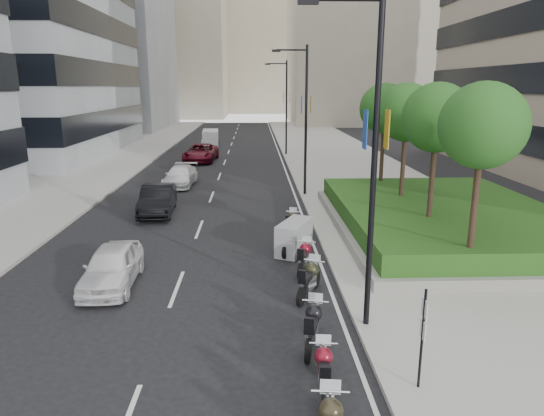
{
  "coord_description": "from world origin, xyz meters",
  "views": [
    {
      "loc": [
        1.18,
        -11.4,
        6.69
      ],
      "look_at": [
        1.86,
        7.12,
        2.0
      ],
      "focal_mm": 32.0,
      "sensor_mm": 36.0,
      "label": 1
    }
  ],
  "objects_px": {
    "motorcycle_5": "(294,237)",
    "motorcycle_4": "(304,257)",
    "parking_sign": "(422,334)",
    "motorcycle_2": "(313,326)",
    "motorcycle_3": "(309,279)",
    "lamp_post_2": "(285,103)",
    "lamp_post_0": "(369,150)",
    "car_d": "(201,153)",
    "lamp_post_1": "(303,114)",
    "car_c": "(180,176)",
    "car_a": "(112,266)",
    "motorcycle_6": "(291,223)",
    "motorcycle_1": "(324,371)",
    "car_b": "(158,200)",
    "delivery_van": "(210,139)"
  },
  "relations": [
    {
      "from": "car_d",
      "to": "car_b",
      "type": "bearing_deg",
      "value": -86.95
    },
    {
      "from": "motorcycle_6",
      "to": "car_c",
      "type": "bearing_deg",
      "value": 45.96
    },
    {
      "from": "lamp_post_1",
      "to": "motorcycle_5",
      "type": "height_order",
      "value": "lamp_post_1"
    },
    {
      "from": "motorcycle_1",
      "to": "delivery_van",
      "type": "bearing_deg",
      "value": 13.93
    },
    {
      "from": "lamp_post_2",
      "to": "motorcycle_4",
      "type": "bearing_deg",
      "value": -92.17
    },
    {
      "from": "car_b",
      "to": "delivery_van",
      "type": "xyz_separation_m",
      "value": [
        0.32,
        29.05,
        0.1
      ]
    },
    {
      "from": "motorcycle_4",
      "to": "delivery_van",
      "type": "height_order",
      "value": "delivery_van"
    },
    {
      "from": "motorcycle_1",
      "to": "motorcycle_6",
      "type": "bearing_deg",
      "value": 5.04
    },
    {
      "from": "motorcycle_6",
      "to": "car_c",
      "type": "relative_size",
      "value": 0.42
    },
    {
      "from": "motorcycle_2",
      "to": "motorcycle_5",
      "type": "distance_m",
      "value": 7.37
    },
    {
      "from": "lamp_post_0",
      "to": "motorcycle_2",
      "type": "xyz_separation_m",
      "value": [
        -1.47,
        -0.88,
        -4.49
      ]
    },
    {
      "from": "motorcycle_4",
      "to": "delivery_van",
      "type": "bearing_deg",
      "value": 26.4
    },
    {
      "from": "parking_sign",
      "to": "car_d",
      "type": "height_order",
      "value": "parking_sign"
    },
    {
      "from": "car_a",
      "to": "lamp_post_1",
      "type": "bearing_deg",
      "value": 58.07
    },
    {
      "from": "lamp_post_2",
      "to": "car_b",
      "type": "bearing_deg",
      "value": -110.39
    },
    {
      "from": "car_b",
      "to": "parking_sign",
      "type": "bearing_deg",
      "value": -64.89
    },
    {
      "from": "car_a",
      "to": "car_d",
      "type": "bearing_deg",
      "value": 87.93
    },
    {
      "from": "parking_sign",
      "to": "car_a",
      "type": "height_order",
      "value": "parking_sign"
    },
    {
      "from": "motorcycle_2",
      "to": "car_a",
      "type": "xyz_separation_m",
      "value": [
        -6.4,
        4.22,
        0.12
      ]
    },
    {
      "from": "lamp_post_1",
      "to": "delivery_van",
      "type": "distance_m",
      "value": 26.61
    },
    {
      "from": "parking_sign",
      "to": "motorcycle_2",
      "type": "distance_m",
      "value": 3.13
    },
    {
      "from": "car_a",
      "to": "delivery_van",
      "type": "bearing_deg",
      "value": 87.99
    },
    {
      "from": "lamp_post_2",
      "to": "parking_sign",
      "type": "bearing_deg",
      "value": -89.01
    },
    {
      "from": "motorcycle_3",
      "to": "lamp_post_2",
      "type": "bearing_deg",
      "value": 22.64
    },
    {
      "from": "car_b",
      "to": "motorcycle_2",
      "type": "bearing_deg",
      "value": -68.01
    },
    {
      "from": "lamp_post_0",
      "to": "motorcycle_4",
      "type": "distance_m",
      "value": 6.43
    },
    {
      "from": "lamp_post_1",
      "to": "car_d",
      "type": "relative_size",
      "value": 1.59
    },
    {
      "from": "lamp_post_0",
      "to": "motorcycle_2",
      "type": "height_order",
      "value": "lamp_post_0"
    },
    {
      "from": "motorcycle_1",
      "to": "motorcycle_2",
      "type": "xyz_separation_m",
      "value": [
        -0.01,
        2.01,
        0.05
      ]
    },
    {
      "from": "motorcycle_1",
      "to": "car_c",
      "type": "bearing_deg",
      "value": 21.53
    },
    {
      "from": "lamp_post_2",
      "to": "car_a",
      "type": "distance_m",
      "value": 32.91
    },
    {
      "from": "car_c",
      "to": "motorcycle_1",
      "type": "bearing_deg",
      "value": -70.77
    },
    {
      "from": "motorcycle_6",
      "to": "car_d",
      "type": "relative_size",
      "value": 0.34
    },
    {
      "from": "lamp_post_1",
      "to": "motorcycle_3",
      "type": "distance_m",
      "value": 15.48
    },
    {
      "from": "lamp_post_2",
      "to": "parking_sign",
      "type": "distance_m",
      "value": 38.18
    },
    {
      "from": "lamp_post_0",
      "to": "parking_sign",
      "type": "distance_m",
      "value": 4.74
    },
    {
      "from": "lamp_post_2",
      "to": "motorcycle_1",
      "type": "bearing_deg",
      "value": -92.21
    },
    {
      "from": "car_c",
      "to": "car_d",
      "type": "relative_size",
      "value": 0.81
    },
    {
      "from": "motorcycle_1",
      "to": "car_d",
      "type": "height_order",
      "value": "car_d"
    },
    {
      "from": "motorcycle_5",
      "to": "motorcycle_4",
      "type": "bearing_deg",
      "value": -149.38
    },
    {
      "from": "motorcycle_5",
      "to": "car_a",
      "type": "bearing_deg",
      "value": 140.88
    },
    {
      "from": "lamp_post_0",
      "to": "motorcycle_3",
      "type": "distance_m",
      "value": 5.16
    },
    {
      "from": "lamp_post_1",
      "to": "car_c",
      "type": "xyz_separation_m",
      "value": [
        -8.05,
        3.57,
        -4.4
      ]
    },
    {
      "from": "motorcycle_5",
      "to": "car_d",
      "type": "relative_size",
      "value": 0.41
    },
    {
      "from": "motorcycle_2",
      "to": "delivery_van",
      "type": "relative_size",
      "value": 0.46
    },
    {
      "from": "motorcycle_2",
      "to": "motorcycle_6",
      "type": "height_order",
      "value": "motorcycle_2"
    },
    {
      "from": "lamp_post_2",
      "to": "car_c",
      "type": "distance_m",
      "value": 17.1
    },
    {
      "from": "parking_sign",
      "to": "car_c",
      "type": "relative_size",
      "value": 0.54
    },
    {
      "from": "lamp_post_0",
      "to": "car_d",
      "type": "height_order",
      "value": "lamp_post_0"
    },
    {
      "from": "motorcycle_2",
      "to": "motorcycle_4",
      "type": "relative_size",
      "value": 1.06
    }
  ]
}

